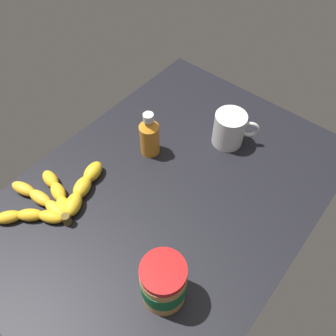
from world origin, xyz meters
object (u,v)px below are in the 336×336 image
(peanut_butter_jar, at_px, (164,283))
(coffee_mug, at_px, (230,129))
(banana_bunch, at_px, (57,197))
(honey_bottle, at_px, (149,136))

(peanut_butter_jar, xyz_separation_m, coffee_mug, (0.44, 0.14, -0.02))
(banana_bunch, height_order, peanut_butter_jar, peanut_butter_jar)
(banana_bunch, bearing_deg, peanut_butter_jar, -91.14)
(banana_bunch, distance_m, honey_bottle, 0.28)
(banana_bunch, height_order, coffee_mug, coffee_mug)
(honey_bottle, bearing_deg, peanut_butter_jar, -134.49)
(honey_bottle, relative_size, coffee_mug, 1.20)
(honey_bottle, xyz_separation_m, coffee_mug, (0.17, -0.15, -0.01))
(banana_bunch, distance_m, coffee_mug, 0.49)
(honey_bottle, bearing_deg, banana_bunch, 165.84)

